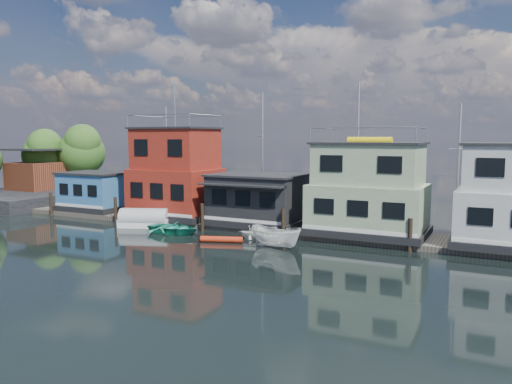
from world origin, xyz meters
The scene contains 14 objects.
ground centered at (0.00, 0.00, 0.00)m, with size 160.00×160.00×0.00m, color black.
dock centered at (0.00, 12.00, 0.20)m, with size 48.00×5.00×0.40m, color #595147.
houseboat_blue centered at (-18.00, 12.00, 2.21)m, with size 6.40×4.90×3.66m.
houseboat_red centered at (-8.50, 12.00, 4.10)m, with size 7.40×5.90×11.86m.
houseboat_dark centered at (-0.50, 11.98, 2.42)m, with size 7.40×6.10×4.06m.
houseboat_green centered at (8.50, 12.00, 3.55)m, with size 8.40×5.90×7.03m.
pilings centered at (-0.33, 9.20, 1.10)m, with size 42.28×0.28×2.20m.
background_masts centered at (4.76, 18.00, 5.55)m, with size 36.40×0.16×12.00m.
shore centered at (-30.67, 15.86, 3.60)m, with size 12.40×15.72×8.24m.
dinghy_white centered at (0.78, 8.32, 0.49)m, with size 1.59×1.84×0.97m, color silver.
red_kayak centered at (-0.39, 6.11, 0.22)m, with size 0.44×0.44×3.00m, color red.
motorboat centered at (3.78, 6.25, 0.77)m, with size 1.51×4.01×1.55m, color white.
tarp_runabout centered at (-9.20, 8.44, 0.62)m, with size 4.42×3.05×1.67m.
dinghy_teal centered at (-5.35, 7.23, 0.44)m, with size 3.03×4.24×0.88m, color teal.
Camera 1 is at (17.46, -23.71, 7.44)m, focal length 35.00 mm.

